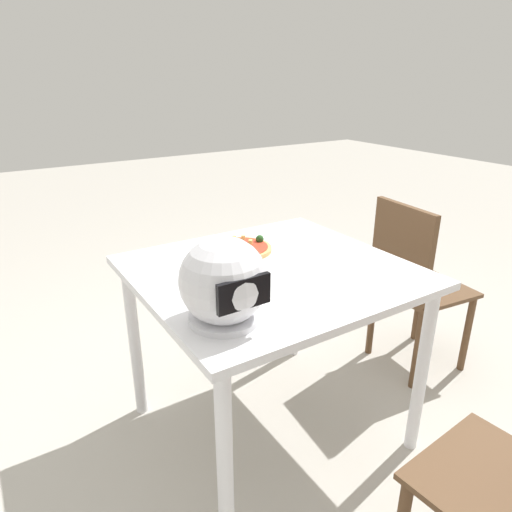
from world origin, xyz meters
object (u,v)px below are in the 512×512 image
(chair_side, at_px, (412,279))
(dining_table, at_px, (271,291))
(pizza, at_px, (242,248))
(motorcycle_helmet, at_px, (224,283))

(chair_side, bearing_deg, dining_table, 0.70)
(dining_table, height_order, pizza, pizza)
(dining_table, distance_m, chair_side, 0.88)
(pizza, xyz_separation_m, chair_side, (-0.88, 0.18, -0.29))
(dining_table, xyz_separation_m, motorcycle_helmet, (0.35, 0.25, 0.22))
(dining_table, distance_m, motorcycle_helmet, 0.48)
(pizza, bearing_deg, motorcycle_helmet, 53.85)
(dining_table, bearing_deg, motorcycle_helmet, 36.35)
(motorcycle_helmet, bearing_deg, pizza, -126.15)
(dining_table, xyz_separation_m, pizza, (0.02, -0.19, 0.12))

